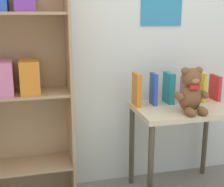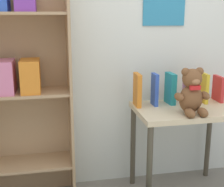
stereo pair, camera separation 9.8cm
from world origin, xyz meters
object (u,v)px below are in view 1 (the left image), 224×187
object	(u,v)px
display_table	(183,121)
book_standing_blue	(154,89)
teddy_bear	(191,92)
book_standing_pink	(185,89)
book_standing_red	(215,87)
book_standing_orange	(137,90)
book_standing_yellow	(202,87)
bookshelf_side	(17,79)
book_standing_teal	(169,88)

from	to	relation	value
display_table	book_standing_blue	xyz separation A→B (m)	(-0.19, 0.11, 0.22)
teddy_bear	book_standing_blue	size ratio (longest dim) A/B	1.32
book_standing_pink	book_standing_red	xyz separation A→B (m)	(0.26, -0.00, -0.00)
book_standing_orange	book_standing_red	distance (m)	0.64
teddy_bear	book_standing_yellow	xyz separation A→B (m)	(0.20, 0.22, -0.03)
teddy_bear	book_standing_orange	size ratio (longest dim) A/B	1.30
teddy_bear	book_standing_pink	xyz separation A→B (m)	(0.08, 0.24, -0.04)
teddy_bear	book_standing_pink	size ratio (longest dim) A/B	1.60
bookshelf_side	book_standing_yellow	size ratio (longest dim) A/B	7.32
bookshelf_side	book_standing_red	xyz separation A→B (m)	(1.45, -0.04, -0.13)
book_standing_orange	book_standing_red	size ratio (longest dim) A/B	1.24
bookshelf_side	teddy_bear	bearing A→B (deg)	-14.35
bookshelf_side	book_standing_yellow	distance (m)	1.33
bookshelf_side	book_standing_red	bearing A→B (deg)	-1.76
teddy_bear	book_standing_teal	world-z (taller)	teddy_bear
bookshelf_side	book_standing_pink	size ratio (longest dim) A/B	8.39
book_standing_yellow	book_standing_orange	bearing A→B (deg)	-179.07
book_standing_red	bookshelf_side	bearing A→B (deg)	179.67
book_standing_pink	book_standing_yellow	xyz separation A→B (m)	(0.13, -0.02, 0.01)
display_table	book_standing_teal	world-z (taller)	book_standing_teal
book_standing_red	book_standing_yellow	bearing A→B (deg)	-169.28
book_standing_teal	book_standing_orange	bearing A→B (deg)	-178.93
book_standing_teal	book_standing_yellow	world-z (taller)	book_standing_teal
book_standing_blue	book_standing_yellow	world-z (taller)	book_standing_blue
book_standing_blue	book_standing_red	distance (m)	0.51
book_standing_teal	book_standing_red	distance (m)	0.38
book_standing_orange	book_standing_blue	size ratio (longest dim) A/B	1.02
display_table	book_standing_teal	size ratio (longest dim) A/B	3.07
book_standing_red	book_standing_blue	bearing A→B (deg)	-176.87
book_standing_blue	book_standing_yellow	distance (m)	0.38
teddy_bear	book_standing_red	distance (m)	0.41
book_standing_orange	book_standing_pink	size ratio (longest dim) A/B	1.23
bookshelf_side	teddy_bear	xyz separation A→B (m)	(1.12, -0.29, -0.08)
display_table	book_standing_pink	xyz separation A→B (m)	(0.06, 0.12, 0.20)
book_standing_teal	teddy_bear	bearing A→B (deg)	-80.19
teddy_bear	book_standing_yellow	size ratio (longest dim) A/B	1.39
book_standing_red	book_standing_orange	bearing A→B (deg)	-177.84
book_standing_orange	book_standing_blue	xyz separation A→B (m)	(0.13, -0.01, -0.00)
book_standing_teal	book_standing_red	xyz separation A→B (m)	(0.38, -0.01, -0.02)
display_table	book_standing_pink	world-z (taller)	book_standing_pink
book_standing_pink	book_standing_yellow	size ratio (longest dim) A/B	0.87
bookshelf_side	book_standing_blue	size ratio (longest dim) A/B	6.96
book_standing_yellow	book_standing_teal	bearing A→B (deg)	176.56
book_standing_yellow	book_standing_blue	bearing A→B (deg)	-178.49
teddy_bear	book_standing_blue	xyz separation A→B (m)	(-0.18, 0.23, -0.02)
teddy_bear	book_standing_teal	distance (m)	0.25
book_standing_orange	book_standing_yellow	distance (m)	0.51
display_table	book_standing_yellow	xyz separation A→B (m)	(0.19, 0.10, 0.22)
book_standing_blue	book_standing_red	world-z (taller)	book_standing_blue
book_standing_yellow	bookshelf_side	bearing A→B (deg)	179.53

